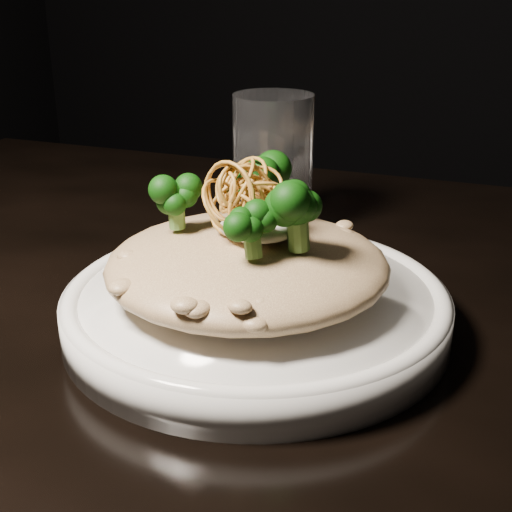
# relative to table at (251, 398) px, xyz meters

# --- Properties ---
(table) EXTENTS (1.10, 0.80, 0.75)m
(table) POSITION_rel_table_xyz_m (0.00, 0.00, 0.00)
(table) COLOR black
(table) RESTS_ON ground
(plate) EXTENTS (0.27, 0.27, 0.03)m
(plate) POSITION_rel_table_xyz_m (0.02, -0.03, 0.10)
(plate) COLOR silver
(plate) RESTS_ON table
(risotto) EXTENTS (0.20, 0.20, 0.04)m
(risotto) POSITION_rel_table_xyz_m (0.01, -0.03, 0.13)
(risotto) COLOR brown
(risotto) RESTS_ON plate
(broccoli) EXTENTS (0.12, 0.12, 0.04)m
(broccoli) POSITION_rel_table_xyz_m (0.01, -0.03, 0.18)
(broccoli) COLOR black
(broccoli) RESTS_ON risotto
(cheese) EXTENTS (0.05, 0.05, 0.02)m
(cheese) POSITION_rel_table_xyz_m (0.02, -0.03, 0.16)
(cheese) COLOR white
(cheese) RESTS_ON risotto
(shallots) EXTENTS (0.05, 0.05, 0.03)m
(shallots) POSITION_rel_table_xyz_m (0.01, -0.03, 0.18)
(shallots) COLOR olive
(shallots) RESTS_ON cheese
(drinking_glass) EXTENTS (0.10, 0.10, 0.13)m
(drinking_glass) POSITION_rel_table_xyz_m (-0.04, 0.16, 0.15)
(drinking_glass) COLOR white
(drinking_glass) RESTS_ON table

